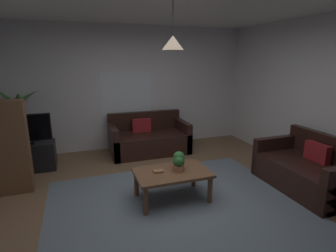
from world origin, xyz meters
TOP-DOWN VIEW (x-y plane):
  - floor at (0.00, 0.00)m, footprint 5.23×5.43m
  - rug at (0.00, -0.20)m, footprint 3.40×2.99m
  - wall_back at (0.00, 2.74)m, footprint 5.35×0.06m
  - wall_right at (2.65, 0.00)m, footprint 0.06×5.43m
  - window_pane at (-0.13, 2.71)m, footprint 1.12×0.01m
  - couch_under_window at (0.22, 2.21)m, footprint 1.62×0.89m
  - couch_right_side at (2.11, -0.21)m, footprint 0.89×1.47m
  - coffee_table at (0.01, 0.16)m, footprint 1.04×0.66m
  - book_on_table_0 at (-0.18, 0.20)m, footprint 0.14×0.10m
  - remote_on_table_0 at (0.18, 0.25)m, footprint 0.12×0.16m
  - potted_plant_on_table at (0.11, 0.17)m, footprint 0.19×0.20m
  - tv_stand at (-2.07, 1.96)m, footprint 0.90×0.44m
  - tv at (-2.07, 1.94)m, footprint 0.86×0.16m
  - potted_palm_corner at (-2.25, 2.50)m, footprint 0.84×0.77m
  - bookshelf_corner at (-2.25, 1.13)m, footprint 0.70×0.31m
  - pendant_lamp at (0.01, 0.16)m, footprint 0.28×0.28m

SIDE VIEW (x-z plane):
  - floor at x=0.00m, z-range -0.02..0.00m
  - rug at x=0.00m, z-range 0.00..0.01m
  - tv_stand at x=-2.07m, z-range 0.00..0.50m
  - couch_under_window at x=0.22m, z-range -0.14..0.68m
  - couch_right_side at x=2.11m, z-range -0.14..0.68m
  - coffee_table at x=0.01m, z-range 0.15..0.57m
  - remote_on_table_0 at x=0.18m, z-range 0.42..0.45m
  - book_on_table_0 at x=-0.18m, z-range 0.42..0.45m
  - potted_plant_on_table at x=0.11m, z-range 0.43..0.69m
  - potted_palm_corner at x=-2.25m, z-range -0.11..1.35m
  - bookshelf_corner at x=-2.25m, z-range 0.01..1.41m
  - tv at x=-2.07m, z-range 0.51..1.04m
  - window_pane at x=-0.13m, z-range 0.56..1.68m
  - wall_back at x=0.00m, z-range 0.00..2.65m
  - wall_right at x=2.65m, z-range 0.00..2.65m
  - pendant_lamp at x=0.01m, z-range 1.86..2.45m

